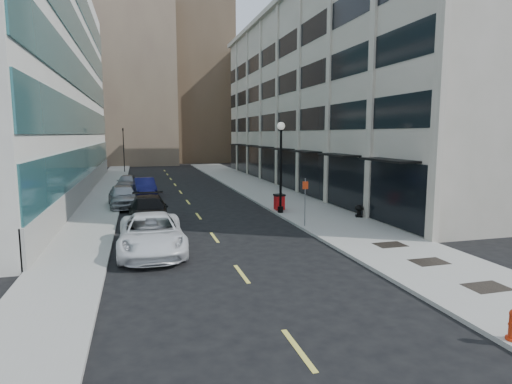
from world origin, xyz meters
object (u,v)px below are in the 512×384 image
car_silver_sedan (123,196)px  car_blue_sedan (145,187)px  car_grey_sedan (127,182)px  sign_post (305,196)px  traffic_signal (123,131)px  car_black_pickup (148,211)px  car_white_van (151,234)px  lamppost (281,159)px  urn_planter (359,210)px  trash_bin (279,201)px

car_silver_sedan → car_blue_sedan: car_silver_sedan is taller
car_grey_sedan → sign_post: bearing=-57.5°
car_grey_sedan → traffic_signal: bearing=98.6°
car_black_pickup → car_grey_sedan: car_black_pickup is taller
traffic_signal → car_white_van: 42.34m
car_silver_sedan → car_white_van: bearing=-88.0°
car_blue_sedan → sign_post: (8.50, -15.68, 1.09)m
car_white_van → car_silver_sedan: 12.78m
lamppost → urn_planter: 5.93m
traffic_signal → car_black_pickup: bearing=-86.3°
car_white_van → car_silver_sedan: bearing=97.5°
car_silver_sedan → urn_planter: car_silver_sedan is taller
car_black_pickup → car_blue_sedan: 12.19m
trash_bin → car_blue_sedan: bearing=126.4°
car_black_pickup → lamppost: bearing=6.6°
lamppost → car_black_pickup: bearing=-174.7°
car_silver_sedan → lamppost: bearing=-34.4°
urn_planter → traffic_signal: bearing=111.8°
trash_bin → lamppost: bearing=-107.0°
car_blue_sedan → car_grey_sedan: (-1.56, 4.85, -0.05)m
car_white_van → sign_post: size_ratio=2.28×
trash_bin → lamppost: size_ratio=0.18×
traffic_signal → lamppost: (10.80, -34.95, -2.01)m
traffic_signal → sign_post: traffic_signal is taller
car_black_pickup → car_silver_sedan: 6.61m
car_blue_sedan → trash_bin: bearing=-54.6°
car_white_van → sign_post: 9.00m
car_silver_sedan → sign_post: (10.10, -9.91, 1.02)m
car_white_van → car_blue_sedan: (0.00, 18.45, -0.08)m
car_silver_sedan → car_grey_sedan: (0.04, 10.62, -0.12)m
urn_planter → car_black_pickup: bearing=171.3°
car_white_van → car_grey_sedan: 23.35m
car_black_pickup → urn_planter: 12.90m
car_white_van → car_blue_sedan: 18.45m
car_blue_sedan → lamppost: bearing=-57.7°
car_white_van → sign_post: (8.50, 2.77, 1.01)m
car_grey_sedan → urn_planter: bearing=-46.6°
urn_planter → car_white_van: bearing=-161.3°
traffic_signal → urn_planter: size_ratio=9.24×
car_white_van → lamppost: 11.40m
car_silver_sedan → car_grey_sedan: car_silver_sedan is taller
sign_post → car_blue_sedan: bearing=130.3°
car_white_van → trash_bin: bearing=42.7°
car_blue_sedan → trash_bin: 13.64m
car_silver_sedan → lamppost: lamppost is taller
traffic_signal → car_silver_sedan: (0.70, -29.32, -4.87)m
car_white_van → car_blue_sedan: car_white_van is taller
traffic_signal → car_blue_sedan: (2.30, -23.55, -4.94)m
trash_bin → lamppost: (-0.23, -0.93, 2.97)m
lamppost → sign_post: size_ratio=2.24×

